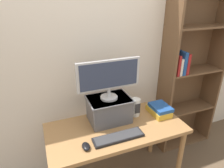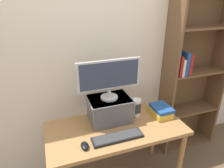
# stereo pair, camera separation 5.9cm
# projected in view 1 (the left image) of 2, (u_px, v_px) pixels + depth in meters

# --- Properties ---
(back_wall) EXTENTS (7.00, 0.08, 2.60)m
(back_wall) POSITION_uv_depth(u_px,v_px,m) (99.00, 54.00, 2.05)
(back_wall) COLOR beige
(back_wall) RESTS_ON ground_plane
(desk) EXTENTS (1.29, 0.62, 0.72)m
(desk) POSITION_uv_depth(u_px,v_px,m) (116.00, 134.00, 1.92)
(desk) COLOR #9E7042
(desk) RESTS_ON ground_plane
(bookshelf_unit) EXTENTS (0.75, 0.28, 2.04)m
(bookshelf_unit) POSITION_uv_depth(u_px,v_px,m) (189.00, 70.00, 2.40)
(bookshelf_unit) COLOR brown
(bookshelf_unit) RESTS_ON ground_plane
(riser_box) EXTENTS (0.41, 0.30, 0.24)m
(riser_box) POSITION_uv_depth(u_px,v_px,m) (109.00, 109.00, 1.94)
(riser_box) COLOR #515156
(riser_box) RESTS_ON desk
(computer_monitor) EXTENTS (0.60, 0.16, 0.38)m
(computer_monitor) POSITION_uv_depth(u_px,v_px,m) (109.00, 77.00, 1.80)
(computer_monitor) COLOR #B7B7BA
(computer_monitor) RESTS_ON riser_box
(keyboard) EXTENTS (0.45, 0.13, 0.02)m
(keyboard) POSITION_uv_depth(u_px,v_px,m) (118.00, 137.00, 1.73)
(keyboard) COLOR black
(keyboard) RESTS_ON desk
(computer_mouse) EXTENTS (0.06, 0.10, 0.04)m
(computer_mouse) POSITION_uv_depth(u_px,v_px,m) (86.00, 146.00, 1.61)
(computer_mouse) COLOR black
(computer_mouse) RESTS_ON desk
(book_stack) EXTENTS (0.18, 0.25, 0.10)m
(book_stack) POSITION_uv_depth(u_px,v_px,m) (159.00, 110.00, 2.07)
(book_stack) COLOR gold
(book_stack) RESTS_ON desk
(desk_speaker) EXTENTS (0.09, 0.10, 0.19)m
(desk_speaker) POSITION_uv_depth(u_px,v_px,m) (135.00, 107.00, 2.03)
(desk_speaker) COLOR silver
(desk_speaker) RESTS_ON desk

